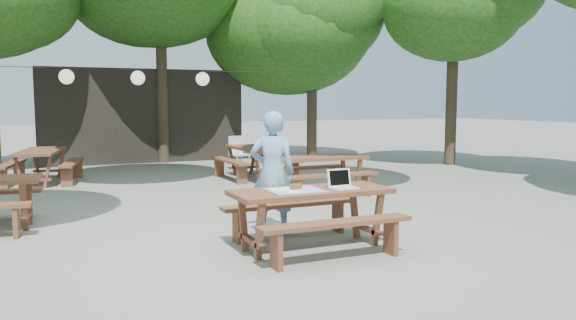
# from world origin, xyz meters

# --- Properties ---
(ground) EXTENTS (80.00, 80.00, 0.00)m
(ground) POSITION_xyz_m (0.00, 0.00, 0.00)
(ground) COLOR slate
(ground) RESTS_ON ground
(pavilion) EXTENTS (6.00, 3.00, 2.80)m
(pavilion) POSITION_xyz_m (0.50, 10.50, 1.40)
(pavilion) COLOR black
(pavilion) RESTS_ON ground
(main_picnic_table) EXTENTS (2.00, 1.58, 0.75)m
(main_picnic_table) POSITION_xyz_m (0.59, -1.72, 0.39)
(main_picnic_table) COLOR brown
(main_picnic_table) RESTS_ON ground
(picnic_table_ne) EXTENTS (2.01, 1.60, 0.75)m
(picnic_table_ne) POSITION_xyz_m (2.57, 1.98, 0.39)
(picnic_table_ne) COLOR brown
(picnic_table_ne) RESTS_ON ground
(picnic_table_far_w) EXTENTS (1.94, 2.19, 0.75)m
(picnic_table_far_w) POSITION_xyz_m (-2.41, 5.84, 0.39)
(picnic_table_far_w) COLOR brown
(picnic_table_far_w) RESTS_ON ground
(picnic_table_far_e) EXTENTS (1.65, 2.03, 0.75)m
(picnic_table_far_e) POSITION_xyz_m (2.26, 4.56, 0.39)
(picnic_table_far_e) COLOR brown
(picnic_table_far_e) RESTS_ON ground
(woman) EXTENTS (0.74, 0.63, 1.71)m
(woman) POSITION_xyz_m (0.49, -0.73, 0.85)
(woman) COLOR #74A4D4
(woman) RESTS_ON ground
(plastic_chair) EXTENTS (0.52, 0.52, 0.90)m
(plastic_chair) POSITION_xyz_m (2.50, 6.40, 0.26)
(plastic_chair) COLOR silver
(plastic_chair) RESTS_ON ground
(laptop) EXTENTS (0.34, 0.27, 0.24)m
(laptop) POSITION_xyz_m (0.99, -1.79, 0.81)
(laptop) COLOR white
(laptop) RESTS_ON main_picnic_table
(tabletop_clutter) EXTENTS (0.67, 0.57, 0.08)m
(tabletop_clutter) POSITION_xyz_m (0.37, -1.72, 0.76)
(tabletop_clutter) COLOR #3A6DC7
(tabletop_clutter) RESTS_ON main_picnic_table
(paper_lanterns) EXTENTS (9.00, 0.34, 0.38)m
(paper_lanterns) POSITION_xyz_m (-0.19, 6.00, 2.40)
(paper_lanterns) COLOR black
(paper_lanterns) RESTS_ON ground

